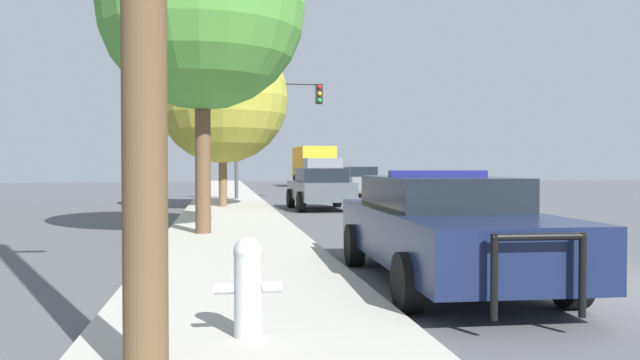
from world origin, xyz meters
The scene contains 9 objects.
sidewalk_left centered at (-5.10, 0.00, 0.07)m, with size 3.00×110.00×0.13m.
police_car centered at (-2.41, 1.10, 0.77)m, with size 2.23×5.41×1.53m.
fire_hydrant centered at (-5.16, -1.67, 0.58)m, with size 0.58×0.25×0.85m.
traffic_light centered at (-3.18, 20.90, 3.89)m, with size 3.96×0.35×5.31m.
car_background_midblock centered at (-1.83, 15.31, 0.80)m, with size 2.17×3.98×1.51m.
car_background_oncoming centered at (1.91, 25.25, 0.81)m, with size 2.03×4.66×1.54m.
box_truck centered at (1.55, 38.96, 1.61)m, with size 2.91×7.11×3.01m.
tree_sidewalk_near centered at (-5.78, 6.73, 5.02)m, with size 4.46×4.46×7.13m.
tree_sidewalk_mid centered at (-5.33, 15.77, 4.04)m, with size 4.72×4.72×6.28m.
Camera 1 is at (-5.38, -7.01, 1.60)m, focal length 35.00 mm.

